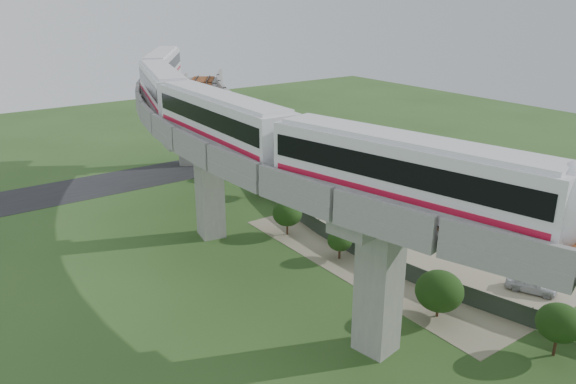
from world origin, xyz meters
The scene contains 15 objects.
ground centered at (0.00, 0.00, 0.00)m, with size 160.00×160.00×0.00m, color #2D5020.
dirt_lot centered at (14.00, -2.00, 0.02)m, with size 18.00×26.00×0.04m, color gray.
asphalt_road centered at (0.00, 30.00, 0.01)m, with size 60.00×8.00×0.03m, color #232326.
viaduct centered at (3.84, 0.00, 9.05)m, with size 19.58×73.98×11.40m.
metro_train centered at (0.98, 8.66, 12.31)m, with size 15.27×60.65×3.64m.
fence centered at (9.75, 0.00, 0.75)m, with size 3.87×38.73×1.50m.
tree_0 centered at (11.59, 23.16, 2.02)m, with size 2.72×2.72×3.18m.
tree_1 centered at (9.90, 16.42, 2.46)m, with size 2.61×2.61×3.57m.
tree_2 centered at (6.45, 6.54, 2.03)m, with size 2.63×2.63×3.16m.
tree_3 centered at (7.06, 0.12, 1.67)m, with size 2.05×2.05×2.54m.
tree_4 centered at (6.73, -10.26, 1.94)m, with size 3.17×3.17×3.29m.
tree_5 centered at (9.07, -17.14, 2.23)m, with size 2.65×2.65×3.36m.
car_white centered at (14.82, -12.00, 0.63)m, with size 1.40×3.49×1.19m, color silver.
car_red centered at (20.04, 1.86, 0.68)m, with size 1.35×3.88×1.28m, color #A5140F.
car_dark centered at (11.64, 4.01, 0.68)m, with size 1.78×4.39×1.27m, color black.
Camera 1 is at (-20.29, -30.91, 20.39)m, focal length 35.00 mm.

